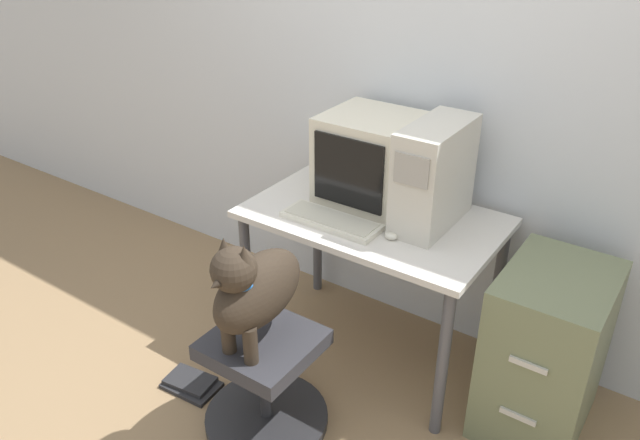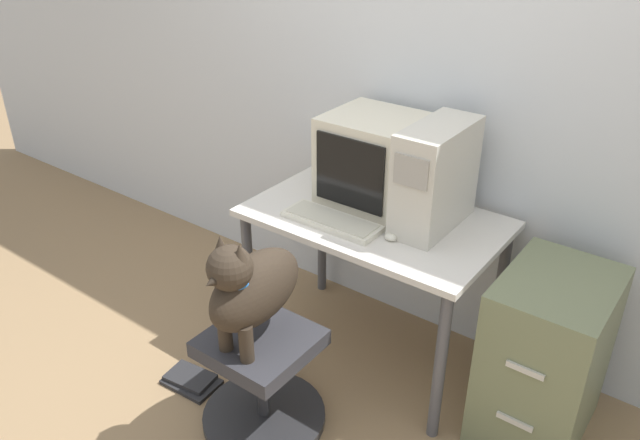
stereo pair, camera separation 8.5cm
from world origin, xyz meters
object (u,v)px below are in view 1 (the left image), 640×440
at_px(crt_monitor, 371,158).
at_px(pc_tower, 434,175).
at_px(filing_cabinet, 545,352).
at_px(book_stack_floor, 191,383).
at_px(dog, 254,288).
at_px(keyboard, 331,221).
at_px(office_chair, 265,381).

height_order(crt_monitor, pc_tower, pc_tower).
height_order(pc_tower, filing_cabinet, pc_tower).
distance_m(crt_monitor, book_stack_floor, 1.36).
bearing_deg(book_stack_floor, dog, 0.12).
bearing_deg(book_stack_floor, crt_monitor, 62.38).
bearing_deg(pc_tower, dog, -114.22).
bearing_deg(dog, pc_tower, 65.78).
bearing_deg(filing_cabinet, dog, -143.09).
bearing_deg(dog, keyboard, 89.84).
bearing_deg(filing_cabinet, office_chair, -144.44).
height_order(office_chair, filing_cabinet, filing_cabinet).
height_order(pc_tower, dog, pc_tower).
bearing_deg(dog, crt_monitor, 89.10).
bearing_deg(crt_monitor, keyboard, -92.16).
bearing_deg(pc_tower, book_stack_floor, -134.79).
bearing_deg(filing_cabinet, pc_tower, 173.15).
bearing_deg(book_stack_floor, office_chair, 4.73).
height_order(crt_monitor, dog, crt_monitor).
xyz_separation_m(pc_tower, dog, (-0.36, -0.79, -0.27)).
height_order(pc_tower, book_stack_floor, pc_tower).
bearing_deg(office_chair, crt_monitor, 89.06).
bearing_deg(filing_cabinet, keyboard, -169.05).
relative_size(crt_monitor, pc_tower, 0.93).
height_order(crt_monitor, office_chair, crt_monitor).
height_order(office_chair, dog, dog).
bearing_deg(office_chair, book_stack_floor, -175.27).
relative_size(office_chair, filing_cabinet, 0.72).
height_order(crt_monitor, keyboard, crt_monitor).
distance_m(office_chair, dog, 0.50).
bearing_deg(keyboard, book_stack_floor, -128.92).
relative_size(pc_tower, book_stack_floor, 1.71).
bearing_deg(book_stack_floor, pc_tower, 45.21).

